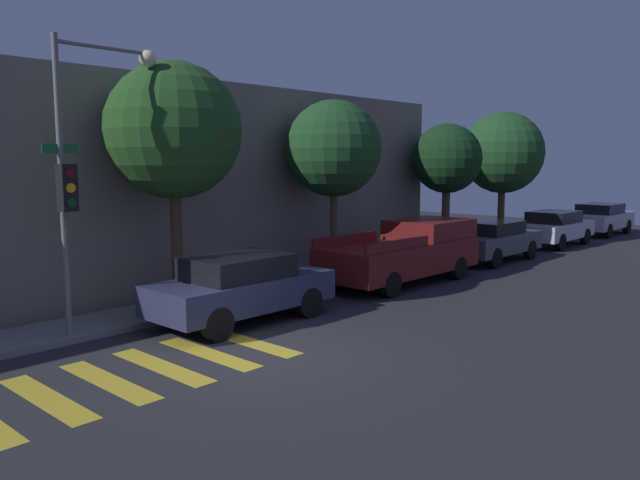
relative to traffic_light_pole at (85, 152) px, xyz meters
The scene contains 14 objects.
ground_plane 5.26m from the traffic_light_pole, 65.43° to the right, with size 60.00×60.00×0.00m, color #28282D.
sidewalk 4.02m from the traffic_light_pole, 22.76° to the left, with size 26.00×1.64×0.14m, color slate.
building_row 5.18m from the traffic_light_pole, 72.42° to the left, with size 26.00×6.00×5.70m, color slate.
crosswalk 4.65m from the traffic_light_pole, 112.87° to the right, with size 6.47×2.60×0.00m.
traffic_light_pole is the anchor object (origin of this frame).
sedan_near_corner 4.26m from the traffic_light_pole, 24.28° to the right, with size 4.21×1.82×1.51m.
pickup_truck 9.64m from the traffic_light_pole, ahead, with size 5.51×2.09×1.77m.
sedan_middle 14.76m from the traffic_light_pole, ahead, with size 4.35×1.87×1.44m.
sedan_far_end 20.19m from the traffic_light_pole, ahead, with size 4.34×1.84×1.47m.
sedan_tail_of_row 25.67m from the traffic_light_pole, ahead, with size 4.42×1.86×1.51m.
tree_near_corner 2.52m from the traffic_light_pole, 12.33° to the left, with size 3.13×3.13×5.81m.
tree_midblock 7.96m from the traffic_light_pole, ahead, with size 2.84×2.84×5.34m.
tree_far_end 14.24m from the traffic_light_pole, ahead, with size 2.55×2.55×4.92m.
tree_behind_truck 18.66m from the traffic_light_pole, ahead, with size 3.40×3.40×5.60m.
Camera 1 is at (-7.45, -8.34, 3.55)m, focal length 35.00 mm.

